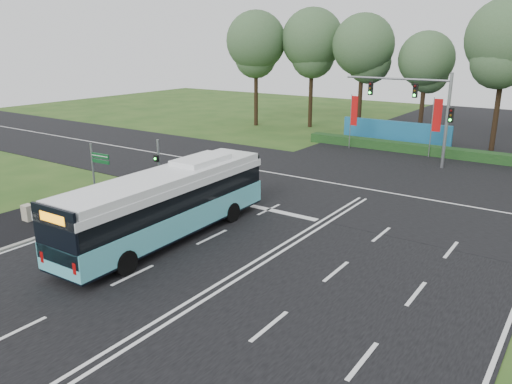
# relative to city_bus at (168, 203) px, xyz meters

# --- Properties ---
(ground) EXTENTS (120.00, 120.00, 0.00)m
(ground) POSITION_rel_city_bus_xyz_m (4.93, 1.21, -1.77)
(ground) COLOR #264B19
(ground) RESTS_ON ground
(road_main) EXTENTS (20.00, 120.00, 0.04)m
(road_main) POSITION_rel_city_bus_xyz_m (4.93, 1.21, -1.75)
(road_main) COLOR black
(road_main) RESTS_ON ground
(road_cross) EXTENTS (120.00, 14.00, 0.05)m
(road_cross) POSITION_rel_city_bus_xyz_m (4.93, 13.21, -1.75)
(road_cross) COLOR black
(road_cross) RESTS_ON ground
(bike_path) EXTENTS (5.00, 18.00, 0.06)m
(bike_path) POSITION_rel_city_bus_xyz_m (-7.57, -1.79, -1.74)
(bike_path) COLOR black
(bike_path) RESTS_ON ground
(kerb_strip) EXTENTS (0.25, 18.00, 0.12)m
(kerb_strip) POSITION_rel_city_bus_xyz_m (-5.17, -1.79, -1.71)
(kerb_strip) COLOR gray
(kerb_strip) RESTS_ON ground
(city_bus) EXTENTS (2.95, 12.34, 3.52)m
(city_bus) POSITION_rel_city_bus_xyz_m (0.00, 0.00, 0.00)
(city_bus) COLOR #56BCC9
(city_bus) RESTS_ON ground
(pedestrian_signal) EXTENTS (0.30, 0.42, 3.53)m
(pedestrian_signal) POSITION_rel_city_bus_xyz_m (-5.27, 4.59, 0.15)
(pedestrian_signal) COLOR gray
(pedestrian_signal) RESTS_ON ground
(street_sign) EXTENTS (1.42, 0.16, 3.64)m
(street_sign) POSITION_rel_city_bus_xyz_m (-6.79, 1.31, 0.55)
(street_sign) COLOR gray
(street_sign) RESTS_ON ground
(utility_cabinet) EXTENTS (0.55, 0.46, 0.91)m
(utility_cabinet) POSITION_rel_city_bus_xyz_m (-7.79, -2.50, -1.32)
(utility_cabinet) COLOR #B1A78F
(utility_cabinet) RESTS_ON ground
(banner_flag_left) EXTENTS (0.69, 0.19, 4.74)m
(banner_flag_left) POSITION_rel_city_bus_xyz_m (-1.58, 24.35, 1.31)
(banner_flag_left) COLOR gray
(banner_flag_left) RESTS_ON ground
(banner_flag_mid) EXTENTS (0.71, 0.19, 4.87)m
(banner_flag_mid) POSITION_rel_city_bus_xyz_m (5.27, 24.88, 1.39)
(banner_flag_mid) COLOR gray
(banner_flag_mid) RESTS_ON ground
(traffic_light_gantry) EXTENTS (8.41, 0.28, 7.00)m
(traffic_light_gantry) POSITION_rel_city_bus_xyz_m (5.13, 21.71, 2.89)
(traffic_light_gantry) COLOR gray
(traffic_light_gantry) RESTS_ON ground
(hedge) EXTENTS (22.00, 1.20, 0.80)m
(hedge) POSITION_rel_city_bus_xyz_m (4.93, 25.71, -1.37)
(hedge) COLOR #133515
(hedge) RESTS_ON ground
(blue_hoarding) EXTENTS (10.00, 0.30, 2.20)m
(blue_hoarding) POSITION_rel_city_bus_xyz_m (0.93, 28.21, -0.67)
(blue_hoarding) COLOR #1A618E
(blue_hoarding) RESTS_ON ground
(eucalyptus_row) EXTENTS (48.58, 9.00, 12.64)m
(eucalyptus_row) POSITION_rel_city_bus_xyz_m (4.48, 31.73, 7.14)
(eucalyptus_row) COLOR black
(eucalyptus_row) RESTS_ON ground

